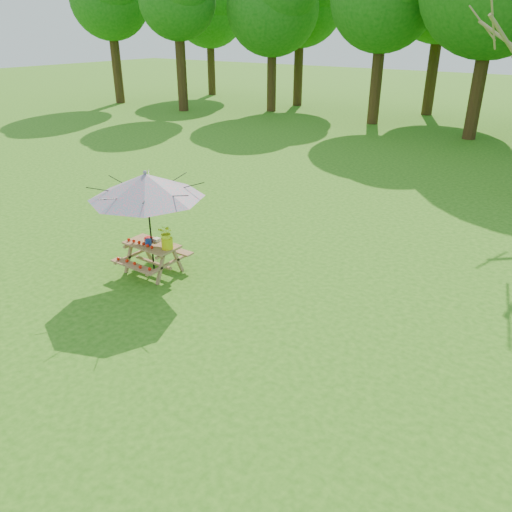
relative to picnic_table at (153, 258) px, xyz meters
The scene contains 6 objects.
ground 4.07m from the picnic_table, 54.11° to the right, with size 120.00×120.00×0.00m, color #2A6713.
picnic_table is the anchor object (origin of this frame).
patio_umbrella 1.62m from the picnic_table, 84.81° to the left, with size 2.45×2.45×2.27m.
produce_bins 0.40m from the picnic_table, 156.03° to the left, with size 0.27×0.37×0.13m.
tomatoes_row 0.44m from the picnic_table, 130.20° to the right, with size 0.77×0.13×0.07m, color red, non-canonical shape.
flower_bucket 0.78m from the picnic_table, ahead, with size 0.38×0.35×0.53m.
Camera 1 is at (5.04, -3.46, 4.91)m, focal length 35.00 mm.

